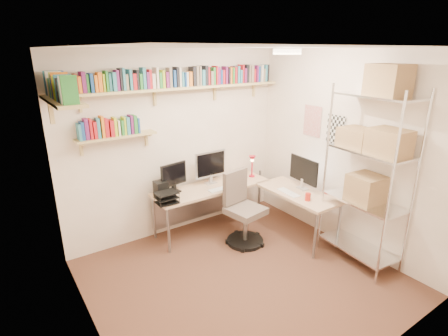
# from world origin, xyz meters

# --- Properties ---
(ground) EXTENTS (3.20, 3.20, 0.00)m
(ground) POSITION_xyz_m (0.00, 0.00, 0.00)
(ground) COLOR #4F3222
(ground) RESTS_ON ground
(room_shell) EXTENTS (3.24, 3.04, 2.52)m
(room_shell) POSITION_xyz_m (0.00, 0.00, 1.55)
(room_shell) COLOR beige
(room_shell) RESTS_ON ground
(wall_shelves) EXTENTS (3.12, 1.09, 0.80)m
(wall_shelves) POSITION_xyz_m (-0.41, 1.29, 2.03)
(wall_shelves) COLOR #DDC17C
(wall_shelves) RESTS_ON ground
(corner_desk) EXTENTS (2.02, 1.67, 1.14)m
(corner_desk) POSITION_xyz_m (0.47, 0.97, 0.65)
(corner_desk) COLOR #D1AA87
(corner_desk) RESTS_ON ground
(office_chair) EXTENTS (0.52, 0.52, 0.98)m
(office_chair) POSITION_xyz_m (0.49, 0.65, 0.41)
(office_chair) COLOR black
(office_chair) RESTS_ON ground
(wire_rack) EXTENTS (0.53, 0.95, 2.34)m
(wire_rack) POSITION_xyz_m (1.40, -0.53, 1.45)
(wire_rack) COLOR silver
(wire_rack) RESTS_ON ground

